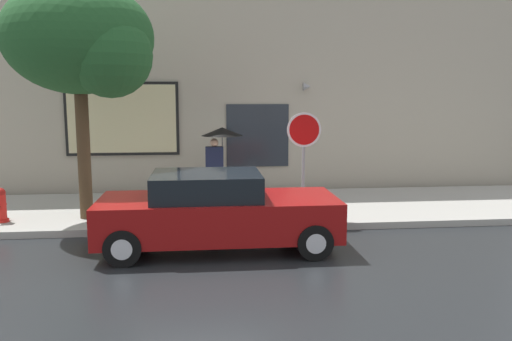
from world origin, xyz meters
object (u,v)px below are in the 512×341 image
object	(u,v)px
street_tree	(85,42)
stop_sign	(304,144)
parked_car	(217,212)
fire_hydrant	(1,205)
pedestrian_with_umbrella	(220,141)

from	to	relation	value
street_tree	stop_sign	xyz separation A→B (m)	(4.66, -0.35, -2.16)
parked_car	street_tree	bearing A→B (deg)	142.37
parked_car	fire_hydrant	distance (m)	4.99
stop_sign	fire_hydrant	bearing A→B (deg)	177.90
pedestrian_with_umbrella	stop_sign	xyz separation A→B (m)	(1.76, -2.33, 0.12)
pedestrian_with_umbrella	street_tree	xyz separation A→B (m)	(-2.90, -1.98, 2.29)
pedestrian_with_umbrella	street_tree	bearing A→B (deg)	-145.61
fire_hydrant	street_tree	bearing A→B (deg)	3.21
stop_sign	parked_car	bearing A→B (deg)	-138.93
stop_sign	pedestrian_with_umbrella	bearing A→B (deg)	127.08
parked_car	street_tree	xyz separation A→B (m)	(-2.68, 2.07, 3.25)
parked_car	stop_sign	xyz separation A→B (m)	(1.98, 1.72, 1.09)
parked_car	fire_hydrant	xyz separation A→B (m)	(-4.58, 1.96, -0.20)
pedestrian_with_umbrella	stop_sign	world-z (taller)	stop_sign
street_tree	stop_sign	bearing A→B (deg)	-4.26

